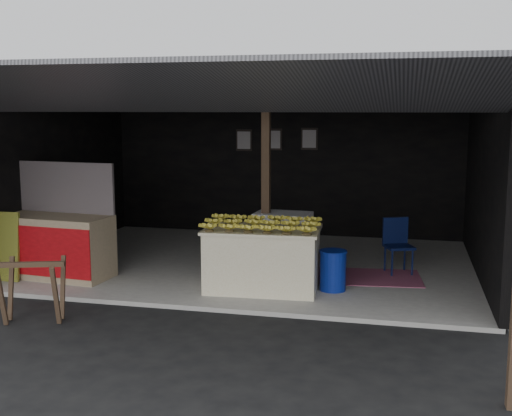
% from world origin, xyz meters
% --- Properties ---
extents(ground, '(80.00, 80.00, 0.00)m').
position_xyz_m(ground, '(0.00, 0.00, 0.00)').
color(ground, black).
rests_on(ground, ground).
extents(concrete_slab, '(7.00, 5.00, 0.06)m').
position_xyz_m(concrete_slab, '(0.00, 2.50, 0.03)').
color(concrete_slab, gray).
rests_on(concrete_slab, ground).
extents(shophouse, '(7.40, 7.29, 3.02)m').
position_xyz_m(shophouse, '(0.00, 2.82, 2.10)').
color(shophouse, black).
rests_on(shophouse, ground).
extents(banana_table, '(1.61, 1.04, 0.86)m').
position_xyz_m(banana_table, '(0.46, 0.96, 0.49)').
color(banana_table, white).
rests_on(banana_table, concrete_slab).
extents(banana_pile, '(1.49, 0.94, 0.17)m').
position_xyz_m(banana_pile, '(0.46, 0.96, 1.01)').
color(banana_pile, yellow).
rests_on(banana_pile, banana_table).
extents(white_crate, '(0.86, 0.62, 0.92)m').
position_xyz_m(white_crate, '(0.55, 1.96, 0.52)').
color(white_crate, white).
rests_on(white_crate, concrete_slab).
extents(neighbor_stall, '(1.69, 0.88, 1.68)m').
position_xyz_m(neighbor_stall, '(-2.66, 0.93, 0.56)').
color(neighbor_stall, '#998466').
rests_on(neighbor_stall, concrete_slab).
extents(sawhorse, '(0.83, 0.82, 0.75)m').
position_xyz_m(sawhorse, '(-1.92, -0.87, 0.47)').
color(sawhorse, '#453022').
rests_on(sawhorse, ground).
extents(water_barrel, '(0.36, 0.36, 0.53)m').
position_xyz_m(water_barrel, '(1.41, 1.14, 0.32)').
color(water_barrel, navy).
rests_on(water_barrel, concrete_slab).
extents(plastic_chair, '(0.51, 0.51, 0.83)m').
position_xyz_m(plastic_chair, '(2.24, 2.33, 0.55)').
color(plastic_chair, '#091134').
rests_on(plastic_chair, concrete_slab).
extents(magenta_rug, '(1.60, 1.16, 0.01)m').
position_xyz_m(magenta_rug, '(1.86, 1.93, 0.07)').
color(magenta_rug, maroon).
rests_on(magenta_rug, concrete_slab).
extents(picture_frames, '(1.62, 0.04, 0.46)m').
position_xyz_m(picture_frames, '(-0.17, 4.89, 1.93)').
color(picture_frames, black).
rests_on(picture_frames, shophouse).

